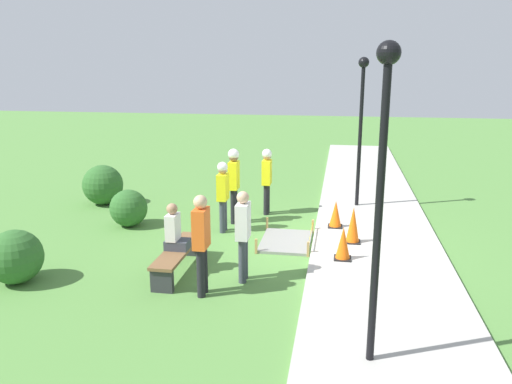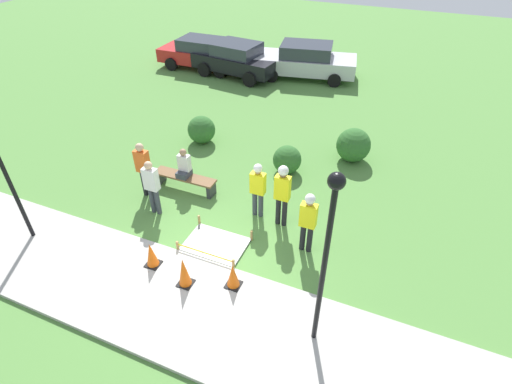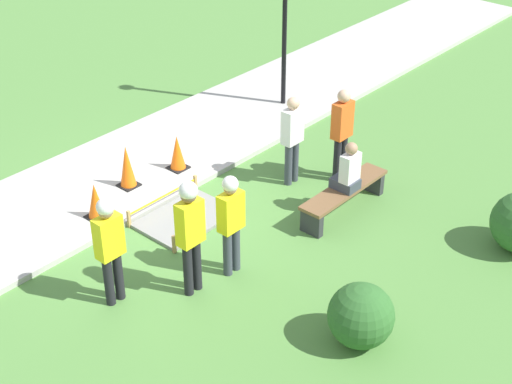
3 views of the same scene
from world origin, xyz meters
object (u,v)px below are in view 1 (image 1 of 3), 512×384
Objects in this scene: worker_supervisor at (234,178)px; worker_trainee at (267,176)px; bystander_in_orange_shirt at (201,239)px; traffic_cone_far_patch at (353,225)px; park_bench at (178,255)px; bystander_in_gray_shirt at (243,231)px; traffic_cone_sidewalk_edge at (336,214)px; lamppost_near at (361,111)px; worker_assistant at (223,191)px; lamppost_far at (382,163)px; person_seated_on_bench at (174,231)px; traffic_cone_near_patch at (343,243)px.

worker_trainee is at bearing -37.12° from worker_supervisor.
traffic_cone_far_patch is at bearing -42.14° from bystander_in_orange_shirt.
park_bench is at bearing 165.44° from worker_trainee.
bystander_in_gray_shirt is (-0.18, -1.30, 0.62)m from park_bench.
traffic_cone_sidewalk_edge is at bearing -121.87° from worker_trainee.
lamppost_near reaches higher than worker_trainee.
worker_supervisor reaches higher than worker_assistant.
traffic_cone_far_patch is 0.45× the size of bystander_in_orange_shirt.
worker_assistant is 4.43m from lamppost_near.
bystander_in_gray_shirt is at bearing 42.40° from lamppost_far.
traffic_cone_far_patch is 3.88m from bystander_in_orange_shirt.
bystander_in_gray_shirt is at bearing -97.23° from person_seated_on_bench.
worker_trainee is (4.16, -1.08, 0.70)m from park_bench.
traffic_cone_near_patch is at bearing 174.86° from lamppost_near.
worker_trainee is (0.91, -0.69, -0.10)m from worker_supervisor.
bystander_in_orange_shirt is (-0.86, -0.72, 0.67)m from park_bench.
person_seated_on_bench is at bearing 95.27° from park_bench.
bystander_in_orange_shirt is at bearing -140.06° from park_bench.
lamppost_far reaches higher than bystander_in_gray_shirt.
person_seated_on_bench is at bearing 54.16° from lamppost_far.
traffic_cone_sidewalk_edge is at bearing 5.64° from lamppost_far.
worker_trainee is (3.20, 2.02, 0.61)m from traffic_cone_near_patch.
park_bench is (-3.02, 2.92, -0.08)m from traffic_cone_sidewalk_edge.
park_bench is 0.50× the size of lamppost_near.
lamppost_near is (5.09, -3.52, 1.88)m from person_seated_on_bench.
lamppost_near reaches higher than bystander_in_gray_shirt.
bystander_in_gray_shirt is at bearing 122.38° from traffic_cone_near_patch.
person_seated_on_bench is at bearing 164.81° from worker_trainee.
worker_assistant is at bearing 100.82° from traffic_cone_sidewalk_edge.
person_seated_on_bench is at bearing 172.43° from worker_assistant.
traffic_cone_sidewalk_edge is at bearing -95.17° from worker_supervisor.
bystander_in_gray_shirt is at bearing -40.14° from bystander_in_orange_shirt.
person_seated_on_bench is 0.22× the size of lamppost_far.
traffic_cone_sidewalk_edge is at bearing -26.79° from bystander_in_gray_shirt.
worker_supervisor reaches higher than worker_trainee.
traffic_cone_near_patch is 3.26m from worker_assistant.
traffic_cone_far_patch is 0.47× the size of worker_assistant.
bystander_in_orange_shirt is 0.90m from bystander_in_gray_shirt.
traffic_cone_near_patch is 2.06m from traffic_cone_sidewalk_edge.
worker_assistant is (2.52, -0.28, 0.65)m from park_bench.
worker_supervisor is 0.47× the size of lamppost_near.
worker_trainee reaches higher than person_seated_on_bench.
worker_supervisor is at bearing 84.83° from traffic_cone_sidewalk_edge.
worker_trainee reaches higher than traffic_cone_near_patch.
person_seated_on_bench is at bearing 42.00° from bystander_in_orange_shirt.
bystander_in_gray_shirt is (0.69, -0.58, -0.05)m from bystander_in_orange_shirt.
person_seated_on_bench is 3.30m from worker_supervisor.
bystander_in_gray_shirt is at bearing -177.07° from worker_trainee.
worker_trainee is at bearing 45.73° from traffic_cone_far_patch.
bystander_in_orange_shirt is at bearing 127.55° from traffic_cone_near_patch.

